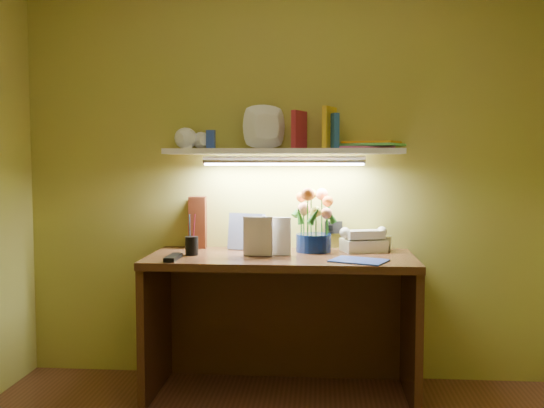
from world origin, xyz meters
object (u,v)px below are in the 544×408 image
(telephone, at_px, (363,239))
(flower_bouquet, at_px, (314,221))
(desk_clock, at_px, (384,243))
(desk, at_px, (281,325))
(whisky_bottle, at_px, (197,224))

(telephone, bearing_deg, flower_bouquet, 169.56)
(desk_clock, bearing_deg, flower_bouquet, -155.35)
(desk, bearing_deg, whisky_bottle, 153.14)
(desk, height_order, desk_clock, desk_clock)
(desk, xyz_separation_m, desk_clock, (0.56, 0.22, 0.42))
(flower_bouquet, bearing_deg, desk_clock, 10.59)
(telephone, height_order, desk_clock, telephone)
(desk, bearing_deg, desk_clock, 21.82)
(desk_clock, bearing_deg, telephone, -144.50)
(whisky_bottle, bearing_deg, telephone, -4.56)
(telephone, height_order, whisky_bottle, whisky_bottle)
(desk_clock, xyz_separation_m, whisky_bottle, (-1.06, 0.03, 0.10))
(telephone, distance_m, whisky_bottle, 0.95)
(desk, relative_size, telephone, 6.23)
(desk_clock, bearing_deg, whisky_bottle, -167.56)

